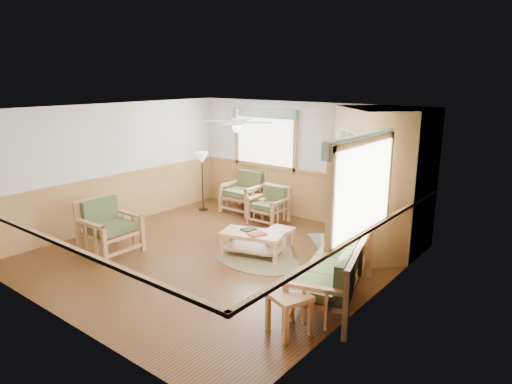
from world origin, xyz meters
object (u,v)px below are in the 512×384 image
Objects in this scene: armchair_left at (110,227)px; floor_lamp_left at (202,181)px; armchair_back_left at (243,192)px; coffee_table at (252,244)px; armchair_back_right at (269,205)px; footstool at (280,238)px; end_table_sofa at (289,313)px; end_table_chairs at (259,207)px; floor_lamp_right at (355,224)px; sofa at (333,270)px.

floor_lamp_left reaches higher than armchair_left.
coffee_table is at bearing -48.29° from armchair_back_left.
armchair_left is (-1.24, -3.33, 0.10)m from armchair_back_right.
footstool is 3.20m from floor_lamp_left.
end_table_sofa is at bearing -93.58° from armchair_left.
end_table_chairs is 1.14× the size of footstool.
armchair_left is 4.23m from end_table_sofa.
armchair_back_left reaches higher than footstool.
floor_lamp_right is (3.23, -1.61, 0.66)m from end_table_chairs.
floor_lamp_left is (-1.49, -0.38, 0.48)m from end_table_chairs.
sofa is 3.86× the size of end_table_sofa.
coffee_table is (-2.02, 0.61, -0.26)m from sofa.
armchair_back_left is 1.04m from floor_lamp_left.
coffee_table is at bearing -29.01° from floor_lamp_left.
floor_lamp_right is (3.86, -1.77, 0.42)m from armchair_back_left.
coffee_table is at bearing -123.23° from sofa.
footstool is at bearing -17.01° from floor_lamp_left.
floor_lamp_left reaches higher than armchair_back_right.
sofa is 4.13× the size of end_table_chairs.
coffee_table is 0.68m from footstool.
armchair_back_right is at bearing -22.55° from end_table_chairs.
armchair_back_left is at bearing 135.96° from end_table_sofa.
end_table_sofa is 1.22× the size of footstool.
floor_lamp_left is (-0.65, 3.11, 0.23)m from armchair_left.
armchair_back_right is at bearing -21.00° from armchair_left.
footstool is (1.13, -1.14, -0.22)m from armchair_back_right.
sofa is 4.26m from end_table_chairs.
end_table_sofa is 0.30× the size of floor_lamp_right.
coffee_table is at bearing -55.84° from armchair_left.
floor_lamp_right is (4.07, 1.89, 0.41)m from armchair_left.
sofa reaches higher than armchair_back_right.
floor_lamp_left is 0.80× the size of floor_lamp_right.
armchair_left is at bearing -94.01° from sofa.
floor_lamp_left is at bearing -174.52° from armchair_back_right.
armchair_back_right is 0.46m from end_table_chairs.
armchair_back_left reaches higher than end_table_sofa.
armchair_left is 3.60m from end_table_chairs.
coffee_table is (2.20, 1.53, -0.28)m from armchair_left.
armchair_left is 1.86× the size of end_table_sofa.
end_table_sofa is at bearing -16.28° from sofa.
armchair_back_right is 1.83× the size of footstool.
armchair_back_right reaches higher than end_table_chairs.
end_table_chairs is at bearing -14.15° from armchair_left.
floor_lamp_right reaches higher than armchair_back_right.
armchair_back_right is at bearing 101.25° from coffee_table.
armchair_back_right reaches higher than end_table_sofa.
end_table_chairs is 5.02m from end_table_sofa.
end_table_chairs is (-3.38, 2.58, -0.23)m from sofa.
floor_lamp_left is (-4.87, 3.33, 0.46)m from end_table_sofa.
sofa is at bearing 90.00° from end_table_sofa.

